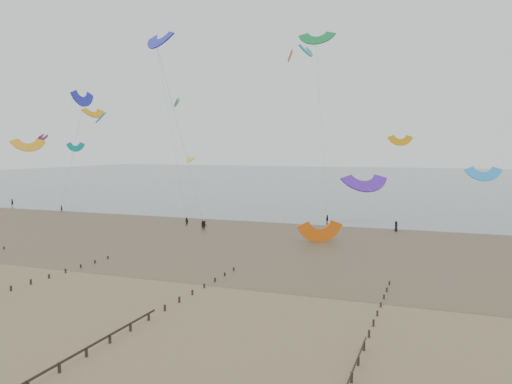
# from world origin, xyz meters

# --- Properties ---
(ground) EXTENTS (500.00, 500.00, 0.00)m
(ground) POSITION_xyz_m (0.00, 0.00, 0.00)
(ground) COLOR brown
(ground) RESTS_ON ground
(sea_and_shore) EXTENTS (500.00, 665.00, 0.03)m
(sea_and_shore) POSITION_xyz_m (-4.08, 34.40, 0.01)
(sea_and_shore) COLOR #475654
(sea_and_shore) RESTS_ON ground
(groynes) EXTENTS (72.16, 50.16, 1.00)m
(groynes) POSITION_xyz_m (4.00, -19.05, 0.47)
(groynes) COLOR black
(groynes) RESTS_ON ground
(kitesurfer_lead) EXTENTS (0.56, 0.37, 1.52)m
(kitesurfer_lead) POSITION_xyz_m (-54.78, 49.22, 0.76)
(kitesurfer_lead) COLOR black
(kitesurfer_lead) RESTS_ON ground
(kitesurfers) EXTENTS (149.36, 25.51, 1.88)m
(kitesurfers) POSITION_xyz_m (14.44, 48.76, 0.88)
(kitesurfers) COLOR black
(kitesurfers) RESTS_ON ground
(grounded_kite) EXTENTS (8.02, 7.80, 3.48)m
(grounded_kite) POSITION_xyz_m (9.41, 33.83, 0.00)
(grounded_kite) COLOR #EB5E0E
(grounded_kite) RESTS_ON ground
(kites_airborne) EXTENTS (242.93, 117.08, 44.76)m
(kites_airborne) POSITION_xyz_m (-14.05, 90.17, 20.15)
(kites_airborne) COLOR #4C18B1
(kites_airborne) RESTS_ON ground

